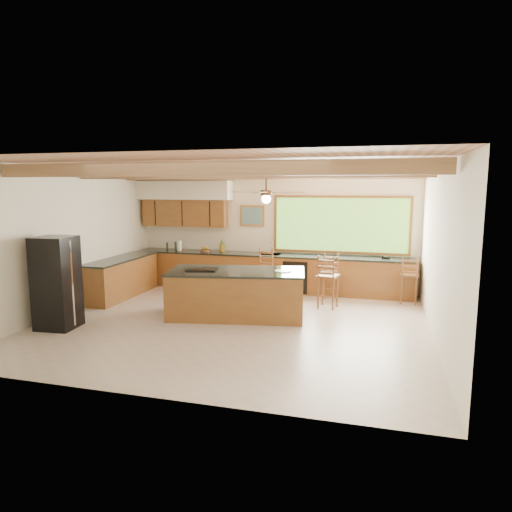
# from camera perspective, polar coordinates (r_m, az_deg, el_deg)

# --- Properties ---
(ground) EXTENTS (7.20, 7.20, 0.00)m
(ground) POSITION_cam_1_polar(r_m,az_deg,el_deg) (8.87, -2.73, -8.35)
(ground) COLOR #BDAF9D
(ground) RESTS_ON ground
(room_shell) EXTENTS (7.27, 6.54, 3.02)m
(room_shell) POSITION_cam_1_polar(r_m,az_deg,el_deg) (9.16, -2.58, 6.28)
(room_shell) COLOR beige
(room_shell) RESTS_ON ground
(counter_run) EXTENTS (7.12, 3.10, 1.25)m
(counter_run) POSITION_cam_1_polar(r_m,az_deg,el_deg) (11.33, -2.75, -2.16)
(counter_run) COLOR brown
(counter_run) RESTS_ON ground
(island) EXTENTS (2.87, 1.71, 0.96)m
(island) POSITION_cam_1_polar(r_m,az_deg,el_deg) (9.21, -2.45, -4.67)
(island) COLOR brown
(island) RESTS_ON ground
(refrigerator) EXTENTS (0.71, 0.69, 1.70)m
(refrigerator) POSITION_cam_1_polar(r_m,az_deg,el_deg) (9.13, -23.65, -3.08)
(refrigerator) COLOR black
(refrigerator) RESTS_ON ground
(bar_stool_a) EXTENTS (0.49, 0.49, 1.15)m
(bar_stool_a) POSITION_cam_1_polar(r_m,az_deg,el_deg) (10.92, 1.62, -1.40)
(bar_stool_a) COLOR brown
(bar_stool_a) RESTS_ON ground
(bar_stool_b) EXTENTS (0.48, 0.48, 1.16)m
(bar_stool_b) POSITION_cam_1_polar(r_m,az_deg,el_deg) (9.84, 8.97, -2.61)
(bar_stool_b) COLOR brown
(bar_stool_b) RESTS_ON ground
(bar_stool_c) EXTENTS (0.49, 0.49, 1.08)m
(bar_stool_c) POSITION_cam_1_polar(r_m,az_deg,el_deg) (10.69, 9.11, -1.96)
(bar_stool_c) COLOR brown
(bar_stool_c) RESTS_ON ground
(bar_stool_d) EXTENTS (0.39, 0.39, 1.09)m
(bar_stool_d) POSITION_cam_1_polar(r_m,az_deg,el_deg) (10.65, 18.60, -2.33)
(bar_stool_d) COLOR brown
(bar_stool_d) RESTS_ON ground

